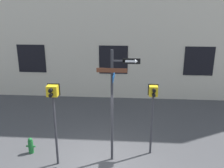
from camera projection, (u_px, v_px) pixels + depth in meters
The scene contains 5 objects.
ground_plane at pixel (101, 166), 8.68m from camera, with size 60.00×60.00×0.00m, color #424244.
street_sign_pole at pixel (114, 98), 8.32m from camera, with size 1.40×0.95×4.01m.
pedestrian_signal_left at pixel (53, 103), 8.09m from camera, with size 0.41×0.40×2.93m.
pedestrian_signal_right at pixel (153, 102), 8.78m from camera, with size 0.36×0.40×2.69m.
fire_hydrant at pixel (31, 146), 9.35m from camera, with size 0.35×0.19×0.63m.
Camera 1 is at (0.93, -7.34, 5.38)m, focal length 40.00 mm.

